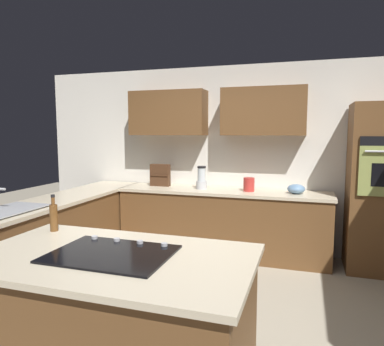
# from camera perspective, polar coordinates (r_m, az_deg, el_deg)

# --- Properties ---
(ground_plane) EXTENTS (14.00, 14.00, 0.00)m
(ground_plane) POSITION_cam_1_polar(r_m,az_deg,el_deg) (3.52, -0.15, -21.86)
(ground_plane) COLOR #9E937F
(wall_back) EXTENTS (6.00, 0.44, 2.60)m
(wall_back) POSITION_cam_1_polar(r_m,az_deg,el_deg) (5.11, 6.24, 3.94)
(wall_back) COLOR white
(wall_back) RESTS_ON ground
(lower_cabinets_back) EXTENTS (2.80, 0.60, 0.86)m
(lower_cabinets_back) POSITION_cam_1_polar(r_m,az_deg,el_deg) (4.95, 4.91, -8.09)
(lower_cabinets_back) COLOR brown
(lower_cabinets_back) RESTS_ON ground
(countertop_back) EXTENTS (2.84, 0.64, 0.04)m
(countertop_back) POSITION_cam_1_polar(r_m,az_deg,el_deg) (4.85, 4.96, -2.94)
(countertop_back) COLOR beige
(countertop_back) RESTS_ON lower_cabinets_back
(lower_cabinets_side) EXTENTS (0.60, 2.90, 0.86)m
(lower_cabinets_side) POSITION_cam_1_polar(r_m,az_deg,el_deg) (4.64, -20.15, -9.47)
(lower_cabinets_side) COLOR brown
(lower_cabinets_side) RESTS_ON ground
(countertop_side) EXTENTS (0.64, 2.94, 0.04)m
(countertop_side) POSITION_cam_1_polar(r_m,az_deg,el_deg) (4.53, -20.37, -3.99)
(countertop_side) COLOR beige
(countertop_side) RESTS_ON lower_cabinets_side
(island_base) EXTENTS (1.73, 0.97, 0.86)m
(island_base) POSITION_cam_1_polar(r_m,az_deg,el_deg) (2.58, -12.48, -22.55)
(island_base) COLOR brown
(island_base) RESTS_ON ground
(island_top) EXTENTS (1.81, 1.05, 0.04)m
(island_top) POSITION_cam_1_polar(r_m,az_deg,el_deg) (2.39, -12.75, -13.07)
(island_top) COLOR beige
(island_top) RESTS_ON island_base
(wall_oven) EXTENTS (0.80, 0.66, 2.02)m
(wall_oven) POSITION_cam_1_polar(r_m,az_deg,el_deg) (4.80, 28.33, -2.21)
(wall_oven) COLOR brown
(wall_oven) RESTS_ON ground
(sink_unit) EXTENTS (0.46, 0.70, 0.23)m
(sink_unit) POSITION_cam_1_polar(r_m,az_deg,el_deg) (3.97, -27.33, -5.21)
(sink_unit) COLOR #515456
(sink_unit) RESTS_ON countertop_side
(cooktop) EXTENTS (0.76, 0.56, 0.03)m
(cooktop) POSITION_cam_1_polar(r_m,az_deg,el_deg) (2.39, -12.70, -12.41)
(cooktop) COLOR black
(cooktop) RESTS_ON island_top
(blender) EXTENTS (0.15, 0.15, 0.31)m
(blender) POSITION_cam_1_polar(r_m,az_deg,el_deg) (4.90, 1.54, -1.00)
(blender) COLOR silver
(blender) RESTS_ON countertop_back
(mixing_bowl) EXTENTS (0.22, 0.22, 0.12)m
(mixing_bowl) POSITION_cam_1_polar(r_m,az_deg,el_deg) (4.72, 16.29, -2.45)
(mixing_bowl) COLOR #668CB2
(mixing_bowl) RESTS_ON countertop_back
(spice_rack) EXTENTS (0.29, 0.11, 0.32)m
(spice_rack) POSITION_cam_1_polar(r_m,az_deg,el_deg) (5.19, -5.10, -0.33)
(spice_rack) COLOR #472B19
(spice_rack) RESTS_ON countertop_back
(kettle) EXTENTS (0.15, 0.15, 0.18)m
(kettle) POSITION_cam_1_polar(r_m,az_deg,el_deg) (4.77, 9.07, -1.82)
(kettle) COLOR red
(kettle) RESTS_ON countertop_back
(oil_bottle) EXTENTS (0.06, 0.06, 0.29)m
(oil_bottle) POSITION_cam_1_polar(r_m,az_deg,el_deg) (3.03, -21.20, -6.49)
(oil_bottle) COLOR brown
(oil_bottle) RESTS_ON island_top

